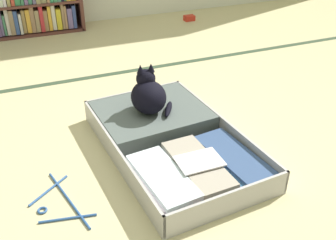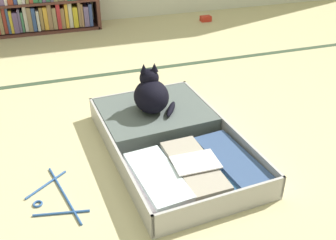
{
  "view_description": "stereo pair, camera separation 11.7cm",
  "coord_description": "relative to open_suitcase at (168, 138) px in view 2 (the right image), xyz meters",
  "views": [
    {
      "loc": [
        -0.5,
        -1.38,
        1.15
      ],
      "look_at": [
        0.12,
        0.11,
        0.18
      ],
      "focal_mm": 42.37,
      "sensor_mm": 36.0,
      "label": 1
    },
    {
      "loc": [
        -0.39,
        -1.43,
        1.15
      ],
      "look_at": [
        0.12,
        0.11,
        0.18
      ],
      "focal_mm": 42.37,
      "sensor_mm": 36.0,
      "label": 2
    }
  ],
  "objects": [
    {
      "name": "small_red_pouch",
      "position": [
        1.01,
        1.91,
        -0.03
      ],
      "size": [
        0.1,
        0.07,
        0.05
      ],
      "color": "red",
      "rests_on": "ground_plane"
    },
    {
      "name": "black_cat",
      "position": [
        -0.03,
        0.19,
        0.16
      ],
      "size": [
        0.24,
        0.24,
        0.25
      ],
      "color": "black",
      "rests_on": "open_suitcase"
    },
    {
      "name": "clothes_hanger",
      "position": [
        -0.57,
        -0.22,
        -0.05
      ],
      "size": [
        0.25,
        0.4,
        0.01
      ],
      "color": "#2B5495",
      "rests_on": "ground_plane"
    },
    {
      "name": "open_suitcase",
      "position": [
        0.0,
        0.0,
        0.0
      ],
      "size": [
        0.66,
        1.03,
        0.12
      ],
      "color": "#B3AEAC",
      "rests_on": "ground_plane"
    },
    {
      "name": "tatami_border",
      "position": [
        -0.13,
        0.97,
        -0.05
      ],
      "size": [
        4.8,
        0.05,
        0.0
      ],
      "color": "#334731",
      "rests_on": "ground_plane"
    },
    {
      "name": "ground_plane",
      "position": [
        -0.13,
        -0.15,
        -0.05
      ],
      "size": [
        10.0,
        10.0,
        0.0
      ],
      "primitive_type": "plane",
      "color": "#CABC8A"
    }
  ]
}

